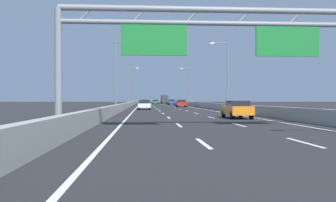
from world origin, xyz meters
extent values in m
plane|color=#262628|center=(0.00, 100.00, 0.00)|extent=(260.00, 260.00, 0.00)
cube|color=white|center=(-1.80, 12.50, 0.01)|extent=(0.16, 3.00, 0.01)
cube|color=white|center=(-1.80, 21.50, 0.01)|extent=(0.16, 3.00, 0.01)
cube|color=white|center=(-1.80, 30.50, 0.01)|extent=(0.16, 3.00, 0.01)
cube|color=white|center=(-1.80, 39.50, 0.01)|extent=(0.16, 3.00, 0.01)
cube|color=white|center=(-1.80, 48.50, 0.01)|extent=(0.16, 3.00, 0.01)
cube|color=white|center=(-1.80, 57.50, 0.01)|extent=(0.16, 3.00, 0.01)
cube|color=white|center=(-1.80, 66.50, 0.01)|extent=(0.16, 3.00, 0.01)
cube|color=white|center=(-1.80, 75.50, 0.01)|extent=(0.16, 3.00, 0.01)
cube|color=white|center=(-1.80, 84.50, 0.01)|extent=(0.16, 3.00, 0.01)
cube|color=white|center=(-1.80, 93.50, 0.01)|extent=(0.16, 3.00, 0.01)
cube|color=white|center=(-1.80, 102.50, 0.01)|extent=(0.16, 3.00, 0.01)
cube|color=white|center=(-1.80, 111.50, 0.01)|extent=(0.16, 3.00, 0.01)
cube|color=white|center=(-1.80, 120.50, 0.01)|extent=(0.16, 3.00, 0.01)
cube|color=white|center=(-1.80, 129.50, 0.01)|extent=(0.16, 3.00, 0.01)
cube|color=white|center=(-1.80, 138.50, 0.01)|extent=(0.16, 3.00, 0.01)
cube|color=white|center=(-1.80, 147.50, 0.01)|extent=(0.16, 3.00, 0.01)
cube|color=white|center=(-1.80, 156.50, 0.01)|extent=(0.16, 3.00, 0.01)
cube|color=white|center=(1.80, 12.50, 0.01)|extent=(0.16, 3.00, 0.01)
cube|color=white|center=(1.80, 21.50, 0.01)|extent=(0.16, 3.00, 0.01)
cube|color=white|center=(1.80, 30.50, 0.01)|extent=(0.16, 3.00, 0.01)
cube|color=white|center=(1.80, 39.50, 0.01)|extent=(0.16, 3.00, 0.01)
cube|color=white|center=(1.80, 48.50, 0.01)|extent=(0.16, 3.00, 0.01)
cube|color=white|center=(1.80, 57.50, 0.01)|extent=(0.16, 3.00, 0.01)
cube|color=white|center=(1.80, 66.50, 0.01)|extent=(0.16, 3.00, 0.01)
cube|color=white|center=(1.80, 75.50, 0.01)|extent=(0.16, 3.00, 0.01)
cube|color=white|center=(1.80, 84.50, 0.01)|extent=(0.16, 3.00, 0.01)
cube|color=white|center=(1.80, 93.50, 0.01)|extent=(0.16, 3.00, 0.01)
cube|color=white|center=(1.80, 102.50, 0.01)|extent=(0.16, 3.00, 0.01)
cube|color=white|center=(1.80, 111.50, 0.01)|extent=(0.16, 3.00, 0.01)
cube|color=white|center=(1.80, 120.50, 0.01)|extent=(0.16, 3.00, 0.01)
cube|color=white|center=(1.80, 129.50, 0.01)|extent=(0.16, 3.00, 0.01)
cube|color=white|center=(1.80, 138.50, 0.01)|extent=(0.16, 3.00, 0.01)
cube|color=white|center=(1.80, 147.50, 0.01)|extent=(0.16, 3.00, 0.01)
cube|color=white|center=(1.80, 156.50, 0.01)|extent=(0.16, 3.00, 0.01)
cube|color=white|center=(-5.25, 88.00, 0.01)|extent=(0.16, 176.00, 0.01)
cube|color=white|center=(5.25, 88.00, 0.01)|extent=(0.16, 176.00, 0.01)
cube|color=#9E9E99|center=(-6.90, 110.00, 0.47)|extent=(0.45, 220.00, 0.95)
cube|color=#9E9E99|center=(6.90, 110.00, 0.47)|extent=(0.45, 220.00, 0.95)
cylinder|color=gray|center=(-8.19, 18.74, 3.10)|extent=(0.36, 0.36, 6.20)
cylinder|color=gray|center=(0.00, 18.74, 6.20)|extent=(16.39, 0.32, 0.32)
cylinder|color=gray|center=(0.00, 18.74, 5.50)|extent=(16.39, 0.26, 0.26)
cylinder|color=gray|center=(-6.83, 18.74, 5.85)|extent=(0.74, 0.10, 0.74)
cylinder|color=gray|center=(-4.10, 18.74, 5.85)|extent=(0.74, 0.10, 0.74)
cylinder|color=gray|center=(-1.37, 18.74, 5.85)|extent=(0.74, 0.10, 0.74)
cylinder|color=gray|center=(1.37, 18.74, 5.85)|extent=(0.74, 0.10, 0.74)
cylinder|color=gray|center=(4.10, 18.74, 5.85)|extent=(0.74, 0.10, 0.74)
cube|color=#19752D|center=(-3.35, 18.74, 4.60)|extent=(3.40, 0.12, 1.60)
cube|color=#19752D|center=(3.70, 18.74, 4.60)|extent=(3.40, 0.12, 1.60)
cylinder|color=slate|center=(-7.70, 49.94, 4.75)|extent=(0.20, 0.20, 9.50)
cylinder|color=slate|center=(-6.60, 49.94, 9.35)|extent=(2.20, 0.12, 0.12)
cube|color=#F2EAC6|center=(-5.50, 49.94, 9.25)|extent=(0.56, 0.28, 0.20)
cylinder|color=slate|center=(7.70, 49.94, 4.75)|extent=(0.20, 0.20, 9.50)
cylinder|color=slate|center=(6.60, 49.94, 9.35)|extent=(2.20, 0.12, 0.12)
cube|color=#F2EAC6|center=(5.50, 49.94, 9.25)|extent=(0.56, 0.28, 0.20)
cylinder|color=slate|center=(-7.70, 90.95, 4.75)|extent=(0.20, 0.20, 9.50)
cylinder|color=slate|center=(-6.60, 90.95, 9.35)|extent=(2.20, 0.12, 0.12)
cube|color=#F2EAC6|center=(-5.50, 90.95, 9.25)|extent=(0.56, 0.28, 0.20)
cylinder|color=slate|center=(7.70, 90.95, 4.75)|extent=(0.20, 0.20, 9.50)
cylinder|color=slate|center=(6.60, 90.95, 9.35)|extent=(2.20, 0.12, 0.12)
cube|color=#F2EAC6|center=(5.50, 90.95, 9.25)|extent=(0.56, 0.28, 0.20)
cube|color=orange|center=(3.63, 29.07, 0.66)|extent=(1.71, 4.20, 0.69)
cube|color=black|center=(3.63, 28.70, 1.22)|extent=(1.50, 1.82, 0.42)
cylinder|color=black|center=(2.88, 30.62, 0.32)|extent=(0.22, 0.64, 0.64)
cylinder|color=black|center=(4.37, 30.62, 0.32)|extent=(0.22, 0.64, 0.64)
cylinder|color=black|center=(2.88, 27.53, 0.32)|extent=(0.22, 0.64, 0.64)
cylinder|color=black|center=(4.37, 27.53, 0.32)|extent=(0.22, 0.64, 0.64)
cube|color=black|center=(-3.78, 114.31, 0.67)|extent=(1.72, 4.49, 0.69)
cube|color=black|center=(-3.78, 114.35, 1.24)|extent=(1.51, 1.86, 0.46)
cylinder|color=black|center=(-4.53, 116.00, 0.32)|extent=(0.22, 0.64, 0.64)
cylinder|color=black|center=(-3.03, 116.00, 0.32)|extent=(0.22, 0.64, 0.64)
cylinder|color=black|center=(-4.53, 112.61, 0.32)|extent=(0.22, 0.64, 0.64)
cylinder|color=black|center=(-3.03, 112.61, 0.32)|extent=(0.22, 0.64, 0.64)
cube|color=silver|center=(-3.80, 54.48, 0.62)|extent=(1.83, 4.16, 0.61)
cube|color=black|center=(-3.80, 54.67, 1.19)|extent=(1.61, 1.94, 0.51)
cylinder|color=black|center=(-4.61, 56.01, 0.32)|extent=(0.22, 0.64, 0.64)
cylinder|color=black|center=(-3.00, 56.01, 0.32)|extent=(0.22, 0.64, 0.64)
cylinder|color=black|center=(-4.61, 52.95, 0.32)|extent=(0.22, 0.64, 0.64)
cylinder|color=black|center=(-3.00, 52.95, 0.32)|extent=(0.22, 0.64, 0.64)
cube|color=red|center=(3.53, 72.83, 0.67)|extent=(1.90, 4.26, 0.70)
cube|color=black|center=(3.53, 72.33, 1.24)|extent=(1.67, 1.78, 0.43)
cylinder|color=black|center=(2.69, 74.41, 0.32)|extent=(0.22, 0.64, 0.64)
cylinder|color=black|center=(4.37, 74.41, 0.32)|extent=(0.22, 0.64, 0.64)
cylinder|color=black|center=(2.69, 71.25, 0.32)|extent=(0.22, 0.64, 0.64)
cylinder|color=black|center=(4.37, 71.25, 0.32)|extent=(0.22, 0.64, 0.64)
cube|color=#2347AD|center=(3.77, 101.60, 0.66)|extent=(1.87, 4.25, 0.69)
cube|color=black|center=(3.77, 101.07, 1.25)|extent=(1.65, 1.85, 0.49)
cylinder|color=black|center=(2.94, 103.17, 0.32)|extent=(0.22, 0.64, 0.64)
cylinder|color=black|center=(4.59, 103.17, 0.32)|extent=(0.22, 0.64, 0.64)
cylinder|color=black|center=(2.94, 100.02, 0.32)|extent=(0.22, 0.64, 0.64)
cylinder|color=black|center=(4.59, 100.02, 0.32)|extent=(0.22, 0.64, 0.64)
cube|color=#1E7A38|center=(-0.13, 121.79, 0.62)|extent=(1.88, 4.48, 0.61)
cube|color=black|center=(-0.13, 121.58, 1.16)|extent=(1.66, 1.99, 0.47)
cylinder|color=black|center=(-0.96, 123.48, 0.32)|extent=(0.22, 0.64, 0.64)
cylinder|color=black|center=(0.70, 123.48, 0.32)|extent=(0.22, 0.64, 0.64)
cylinder|color=black|center=(-0.96, 120.10, 0.32)|extent=(0.22, 0.64, 0.64)
cylinder|color=black|center=(0.70, 120.10, 0.32)|extent=(0.22, 0.64, 0.64)
cube|color=#B21E19|center=(3.73, 139.90, 1.44)|extent=(2.46, 2.46, 1.92)
cube|color=#333338|center=(3.73, 135.41, 1.77)|extent=(2.46, 6.12, 2.58)
cylinder|color=black|center=(2.64, 140.23, 0.48)|extent=(0.28, 0.96, 0.96)
cylinder|color=black|center=(4.82, 140.23, 0.48)|extent=(0.28, 0.96, 0.96)
cylinder|color=black|center=(2.64, 133.75, 0.48)|extent=(0.28, 0.96, 0.96)
cylinder|color=black|center=(4.82, 133.75, 0.48)|extent=(0.28, 0.96, 0.96)
camera|label=1|loc=(-3.86, -0.16, 1.54)|focal=39.26mm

